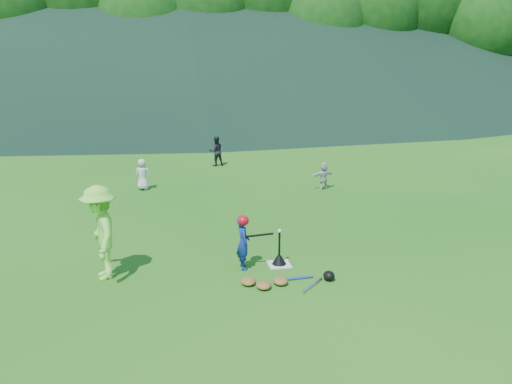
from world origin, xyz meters
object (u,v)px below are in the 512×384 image
(fielder_a, at_px, (142,174))
(batting_tee, at_px, (279,259))
(fielder_d, at_px, (323,176))
(batter_child, at_px, (243,243))
(fielder_b, at_px, (216,151))
(adult_coach, at_px, (100,233))
(home_plate, at_px, (279,264))
(equipment_pile, at_px, (281,281))

(fielder_a, distance_m, batting_tee, 7.42)
(fielder_d, bearing_deg, batter_child, 40.57)
(fielder_b, height_order, batting_tee, fielder_b)
(adult_coach, bearing_deg, home_plate, 77.78)
(fielder_b, relative_size, batting_tee, 1.73)
(batting_tee, distance_m, equipment_pile, 0.93)
(adult_coach, relative_size, equipment_pile, 1.02)
(fielder_a, bearing_deg, adult_coach, 99.98)
(adult_coach, height_order, fielder_d, adult_coach)
(fielder_d, height_order, batting_tee, fielder_d)
(home_plate, xyz_separation_m, equipment_pile, (-0.19, -0.91, 0.06))
(home_plate, height_order, batting_tee, batting_tee)
(adult_coach, relative_size, fielder_a, 1.80)
(equipment_pile, bearing_deg, batter_child, 122.68)
(adult_coach, xyz_separation_m, batting_tee, (3.48, -0.06, -0.79))
(adult_coach, distance_m, equipment_pile, 3.53)
(adult_coach, xyz_separation_m, fielder_d, (6.35, 5.70, -0.46))
(fielder_d, bearing_deg, fielder_b, -73.31)
(fielder_d, bearing_deg, fielder_a, -27.90)
(home_plate, xyz_separation_m, batter_child, (-0.75, -0.03, 0.54))
(adult_coach, relative_size, batting_tee, 2.69)
(fielder_a, bearing_deg, fielder_d, -175.51)
(adult_coach, xyz_separation_m, fielder_b, (3.36, 10.11, -0.33))
(batter_child, xyz_separation_m, fielder_b, (0.63, 10.19, 0.04))
(home_plate, relative_size, fielder_d, 0.50)
(home_plate, bearing_deg, fielder_b, 90.69)
(batter_child, distance_m, equipment_pile, 1.15)
(home_plate, relative_size, adult_coach, 0.25)
(fielder_d, bearing_deg, adult_coach, 24.51)
(batter_child, bearing_deg, fielder_d, -34.57)
(fielder_b, height_order, equipment_pile, fielder_b)
(batter_child, relative_size, batting_tee, 1.61)
(home_plate, distance_m, fielder_d, 6.45)
(batter_child, distance_m, fielder_a, 7.18)
(fielder_a, bearing_deg, batter_child, 122.30)
(home_plate, distance_m, equipment_pile, 0.93)
(batter_child, height_order, batting_tee, batter_child)
(fielder_b, bearing_deg, batting_tee, 78.98)
(fielder_a, relative_size, fielder_d, 1.13)
(home_plate, height_order, batter_child, batter_child)
(batter_child, height_order, equipment_pile, batter_child)
(batter_child, relative_size, fielder_a, 1.08)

